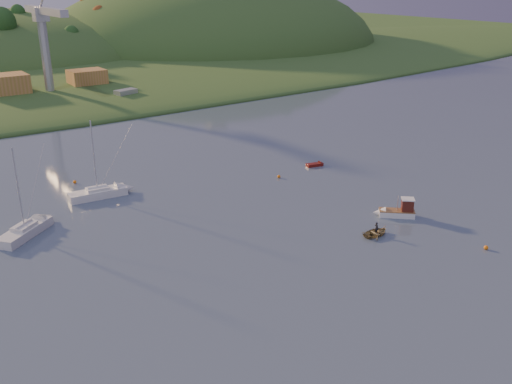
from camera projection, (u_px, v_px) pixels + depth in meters
ground at (446, 336)px, 49.96m from camera, size 500.00×500.00×0.00m
shore_slope at (1, 78)px, 175.69m from camera, size 640.00×150.00×7.00m
hill_center at (1, 59)px, 215.39m from camera, size 140.00×120.00×36.00m
hill_right at (213, 47)px, 249.93m from camera, size 150.00×130.00×60.00m
wharf at (61, 94)px, 145.20m from camera, size 42.00×16.00×2.40m
shed_west at (4, 85)px, 137.65m from camera, size 11.00×8.00×4.80m
shed_east at (87, 77)px, 149.91m from camera, size 9.00×7.00×4.00m
dock_crane at (45, 31)px, 135.14m from camera, size 3.20×28.00×20.30m
fishing_boat at (394, 211)px, 74.43m from camera, size 5.06×4.81×3.40m
sailboat_near at (25, 230)px, 68.80m from camera, size 7.79×6.90×11.15m
sailboat_far at (98, 193)px, 80.80m from camera, size 8.24×3.10×11.19m
canoe at (376, 232)px, 69.10m from camera, size 3.61×2.60×0.74m
paddler at (376, 230)px, 68.97m from camera, size 0.36×0.54×1.47m
red_tender at (318, 164)px, 94.47m from camera, size 3.41×1.78×1.11m
work_vessel at (126, 98)px, 140.93m from camera, size 13.42×7.60×3.26m
buoy_0 at (486, 248)px, 65.54m from camera, size 0.50×0.50×0.50m
buoy_1 at (279, 176)px, 88.70m from camera, size 0.50×0.50×0.50m
buoy_2 at (75, 182)px, 86.39m from camera, size 0.50×0.50×0.50m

